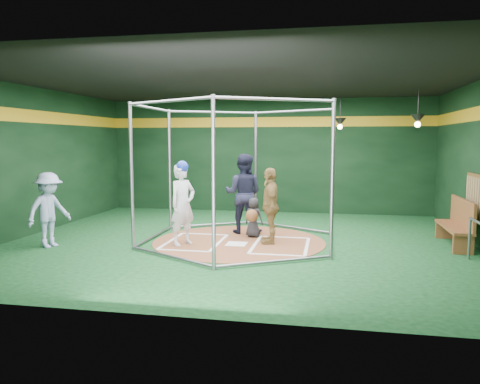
% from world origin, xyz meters
% --- Properties ---
extents(room_shell, '(10.10, 9.10, 3.53)m').
position_xyz_m(room_shell, '(0.00, 0.01, 1.75)').
color(room_shell, '#0B3415').
rests_on(room_shell, ground).
extents(clay_disc, '(3.80, 3.80, 0.01)m').
position_xyz_m(clay_disc, '(0.00, 0.00, 0.01)').
color(clay_disc, brown).
rests_on(clay_disc, ground).
extents(home_plate, '(0.43, 0.43, 0.01)m').
position_xyz_m(home_plate, '(0.00, -0.30, 0.02)').
color(home_plate, white).
rests_on(home_plate, clay_disc).
extents(batter_box_left, '(1.17, 1.77, 0.01)m').
position_xyz_m(batter_box_left, '(-0.95, -0.25, 0.02)').
color(batter_box_left, white).
rests_on(batter_box_left, clay_disc).
extents(batter_box_right, '(1.17, 1.77, 0.01)m').
position_xyz_m(batter_box_right, '(0.95, -0.25, 0.02)').
color(batter_box_right, white).
rests_on(batter_box_right, clay_disc).
extents(batting_cage, '(4.05, 4.67, 3.00)m').
position_xyz_m(batting_cage, '(-0.00, -0.00, 1.50)').
color(batting_cage, gray).
rests_on(batting_cage, ground).
extents(bat_rack, '(0.07, 1.25, 0.98)m').
position_xyz_m(bat_rack, '(4.93, 0.40, 1.05)').
color(bat_rack, brown).
rests_on(bat_rack, room_shell).
extents(pendant_lamp_near, '(0.34, 0.34, 0.90)m').
position_xyz_m(pendant_lamp_near, '(2.20, 3.60, 2.74)').
color(pendant_lamp_near, black).
rests_on(pendant_lamp_near, room_shell).
extents(pendant_lamp_far, '(0.34, 0.34, 0.90)m').
position_xyz_m(pendant_lamp_far, '(4.00, 2.00, 2.74)').
color(pendant_lamp_far, black).
rests_on(pendant_lamp_far, room_shell).
extents(batter_figure, '(0.69, 0.75, 1.80)m').
position_xyz_m(batter_figure, '(-1.12, -0.54, 0.91)').
color(batter_figure, silver).
rests_on(batter_figure, clay_disc).
extents(visitor_leopard, '(0.59, 1.02, 1.64)m').
position_xyz_m(visitor_leopard, '(0.69, -0.02, 0.83)').
color(visitor_leopard, tan).
rests_on(visitor_leopard, clay_disc).
extents(catcher_figure, '(0.52, 0.60, 0.91)m').
position_xyz_m(catcher_figure, '(0.23, 0.50, 0.48)').
color(catcher_figure, black).
rests_on(catcher_figure, clay_disc).
extents(umpire, '(0.95, 0.76, 1.91)m').
position_xyz_m(umpire, '(-0.09, 0.98, 0.96)').
color(umpire, black).
rests_on(umpire, clay_disc).
extents(bystander_blue, '(0.89, 1.15, 1.57)m').
position_xyz_m(bystander_blue, '(-3.82, -1.23, 0.79)').
color(bystander_blue, '#8E9EBD').
rests_on(bystander_blue, ground).
extents(dugout_bench, '(0.40, 1.73, 1.01)m').
position_xyz_m(dugout_bench, '(4.63, 0.47, 0.52)').
color(dugout_bench, brown).
rests_on(dugout_bench, ground).
extents(steel_railing, '(0.05, 0.94, 0.81)m').
position_xyz_m(steel_railing, '(4.55, -1.12, 0.54)').
color(steel_railing, gray).
rests_on(steel_railing, ground).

